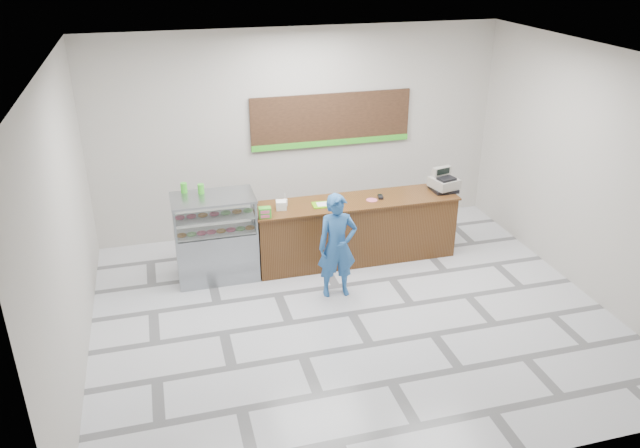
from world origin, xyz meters
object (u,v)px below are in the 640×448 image
object	(u,v)px
sales_counter	(355,230)
customer	(337,246)
cash_register	(444,182)
serving_tray	(324,205)
display_case	(216,237)

from	to	relation	value
sales_counter	customer	world-z (taller)	customer
sales_counter	cash_register	bearing A→B (deg)	1.02
sales_counter	serving_tray	size ratio (longest dim) A/B	9.27
serving_tray	display_case	bearing A→B (deg)	-178.62
display_case	cash_register	size ratio (longest dim) A/B	2.77
sales_counter	cash_register	world-z (taller)	cash_register
display_case	serving_tray	distance (m)	1.71
sales_counter	display_case	distance (m)	2.23
display_case	serving_tray	xyz separation A→B (m)	(1.67, -0.06, 0.36)
display_case	serving_tray	world-z (taller)	display_case
cash_register	customer	bearing A→B (deg)	-167.72
serving_tray	customer	world-z (taller)	customer
cash_register	customer	xyz separation A→B (m)	(-2.10, -1.00, -0.39)
display_case	cash_register	distance (m)	3.75
cash_register	display_case	bearing A→B (deg)	167.28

